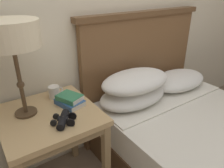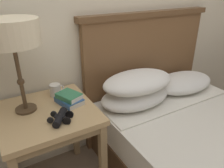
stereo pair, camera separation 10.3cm
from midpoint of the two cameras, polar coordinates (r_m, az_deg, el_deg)
nightstand at (r=1.47m, az=-14.23°, el=-9.72°), size 0.58×0.58×0.67m
bed at (r=1.78m, az=27.00°, el=-16.57°), size 1.29×1.96×1.18m
table_lamp at (r=1.30m, az=-22.72°, el=11.77°), size 0.31×0.31×0.56m
book_on_nightstand at (r=1.46m, az=-9.18°, el=-4.37°), size 0.17×0.20×0.04m
book_stacked_on_top at (r=1.45m, az=-9.20°, el=-3.15°), size 0.16×0.18×0.04m
binoculars_pair at (r=1.30m, az=-11.15°, el=-8.57°), size 0.16×0.16×0.05m
coffee_mug at (r=1.57m, az=-12.75°, el=-1.55°), size 0.10×0.08×0.08m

